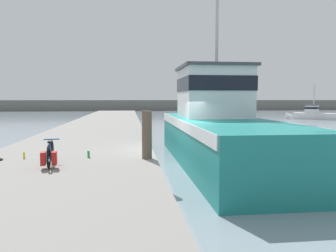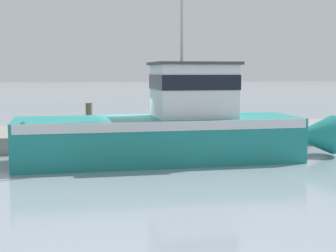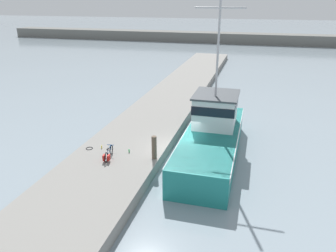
{
  "view_description": "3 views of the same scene",
  "coord_description": "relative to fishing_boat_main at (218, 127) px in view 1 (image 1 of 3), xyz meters",
  "views": [
    {
      "loc": [
        -1.68,
        -11.76,
        2.61
      ],
      "look_at": [
        -0.37,
        -0.7,
        1.68
      ],
      "focal_mm": 35.0,
      "sensor_mm": 36.0,
      "label": 1
    },
    {
      "loc": [
        22.24,
        -3.13,
        3.64
      ],
      "look_at": [
        0.56,
        1.53,
        1.29
      ],
      "focal_mm": 55.0,
      "sensor_mm": 36.0,
      "label": 2
    },
    {
      "loc": [
        4.45,
        -18.95,
        9.99
      ],
      "look_at": [
        -1.37,
        2.24,
        1.38
      ],
      "focal_mm": 35.0,
      "sensor_mm": 36.0,
      "label": 3
    }
  ],
  "objects": [
    {
      "name": "dock_pier",
      "position": [
        -5.62,
        -1.49,
        -1.06
      ],
      "size": [
        5.59,
        80.0,
        0.76
      ],
      "primitive_type": "cube",
      "color": "gray",
      "rests_on": "ground_plane"
    },
    {
      "name": "fishing_boat_main",
      "position": [
        0.0,
        0.0,
        0.0
      ],
      "size": [
        3.48,
        13.44,
        11.27
      ],
      "rotation": [
        0.0,
        0.0,
        -0.0
      ],
      "color": "teal",
      "rests_on": "ground_plane"
    },
    {
      "name": "water_bottle_on_curb",
      "position": [
        -4.94,
        -2.86,
        -0.57
      ],
      "size": [
        0.08,
        0.08,
        0.21
      ],
      "primitive_type": "cylinder",
      "color": "green",
      "rests_on": "dock_pier"
    },
    {
      "name": "far_shoreline",
      "position": [
        28.03,
        60.51,
        -0.28
      ],
      "size": [
        180.0,
        5.0,
        2.32
      ],
      "primitive_type": "cube",
      "color": "slate",
      "rests_on": "ground_plane"
    },
    {
      "name": "ground_plane",
      "position": [
        -1.97,
        -1.49,
        -1.44
      ],
      "size": [
        320.0,
        320.0,
        0.0
      ],
      "primitive_type": "plane",
      "color": "#84939E"
    },
    {
      "name": "bicycle_touring",
      "position": [
        -5.82,
        -4.1,
        -0.36
      ],
      "size": [
        0.58,
        1.69,
        0.69
      ],
      "rotation": [
        0.0,
        0.0,
        0.14
      ],
      "color": "black",
      "rests_on": "dock_pier"
    },
    {
      "name": "water_bottle_by_bike",
      "position": [
        -6.91,
        -2.77,
        -0.58
      ],
      "size": [
        0.06,
        0.06,
        0.2
      ],
      "primitive_type": "cylinder",
      "color": "yellow",
      "rests_on": "dock_pier"
    },
    {
      "name": "boat_red_outer",
      "position": [
        19.82,
        25.87,
        -0.78
      ],
      "size": [
        5.89,
        5.35,
        4.51
      ],
      "rotation": [
        0.0,
        0.0,
        0.85
      ],
      "color": "silver",
      "rests_on": "ground_plane"
    },
    {
      "name": "mooring_post",
      "position": [
        -3.13,
        -3.25,
        0.06
      ],
      "size": [
        0.31,
        0.31,
        1.48
      ],
      "primitive_type": "cylinder",
      "color": "brown",
      "rests_on": "dock_pier"
    }
  ]
}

